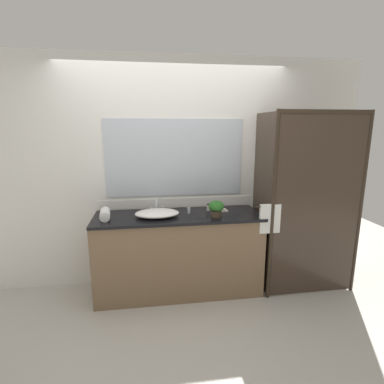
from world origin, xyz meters
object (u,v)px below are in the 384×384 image
(amenity_bottle_body_wash, at_px, (208,207))
(rolled_towel_near_edge, at_px, (105,214))
(sink_basin, at_px, (157,213))
(faucet, at_px, (157,207))
(amenity_bottle_shampoo, at_px, (189,210))
(soap_dish, at_px, (223,210))
(potted_plant, at_px, (216,208))

(amenity_bottle_body_wash, bearing_deg, rolled_towel_near_edge, -171.80)
(sink_basin, height_order, faucet, faucet)
(faucet, relative_size, amenity_bottle_shampoo, 2.16)
(amenity_bottle_shampoo, bearing_deg, sink_basin, -167.99)
(soap_dish, bearing_deg, potted_plant, -122.91)
(rolled_towel_near_edge, bearing_deg, sink_basin, 0.94)
(faucet, bearing_deg, soap_dish, -6.29)
(soap_dish, bearing_deg, sink_basin, -172.55)
(amenity_bottle_shampoo, distance_m, amenity_bottle_body_wash, 0.24)
(sink_basin, bearing_deg, amenity_bottle_shampoo, 12.01)
(sink_basin, height_order, amenity_bottle_shampoo, amenity_bottle_shampoo)
(potted_plant, xyz_separation_m, amenity_bottle_shampoo, (-0.27, 0.17, -0.06))
(sink_basin, height_order, potted_plant, potted_plant)
(potted_plant, relative_size, amenity_bottle_body_wash, 2.20)
(soap_dish, bearing_deg, faucet, 173.71)
(potted_plant, distance_m, amenity_bottle_shampoo, 0.32)
(rolled_towel_near_edge, bearing_deg, potted_plant, -4.23)
(potted_plant, bearing_deg, soap_dish, 57.09)
(sink_basin, xyz_separation_m, faucet, (-0.00, 0.18, 0.01))
(sink_basin, height_order, rolled_towel_near_edge, rolled_towel_near_edge)
(amenity_bottle_shampoo, relative_size, amenity_bottle_body_wash, 1.00)
(amenity_bottle_shampoo, bearing_deg, potted_plant, -32.18)
(potted_plant, bearing_deg, amenity_bottle_shampoo, 147.82)
(rolled_towel_near_edge, bearing_deg, soap_dish, 4.74)
(sink_basin, bearing_deg, faucet, 90.00)
(potted_plant, distance_m, rolled_towel_near_edge, 1.16)
(sink_basin, relative_size, rolled_towel_near_edge, 2.00)
(amenity_bottle_body_wash, distance_m, rolled_towel_near_edge, 1.13)
(amenity_bottle_shampoo, xyz_separation_m, amenity_bottle_body_wash, (0.23, 0.08, -0.00))
(potted_plant, height_order, amenity_bottle_body_wash, potted_plant)
(sink_basin, distance_m, potted_plant, 0.63)
(faucet, relative_size, soap_dish, 1.70)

